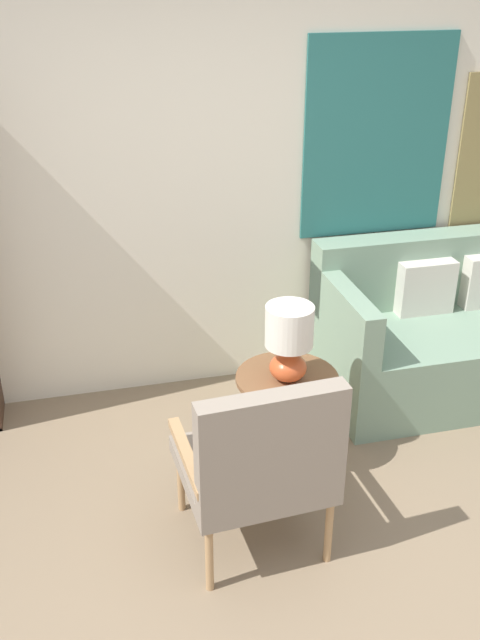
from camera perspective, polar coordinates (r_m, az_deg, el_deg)
name	(u,v)px	position (r m, az deg, el deg)	size (l,w,h in m)	color
ground_plane	(301,622)	(3.23, 4.92, -22.91)	(14.00, 14.00, 0.00)	#847056
wall_back	(209,174)	(4.21, -2.46, 11.57)	(6.40, 0.08, 2.70)	silver
armchair	(261,460)	(3.14, 1.69, -11.10)	(0.68, 0.65, 0.94)	tan
couch	(462,333)	(4.73, 17.33, -1.01)	(1.80, 0.87, 0.93)	gray
side_table	(287,385)	(3.74, 3.78, -5.23)	(0.54, 0.54, 0.53)	brown
table_lamp	(289,338)	(3.57, 3.94, -1.47)	(0.24, 0.24, 0.41)	#C65128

